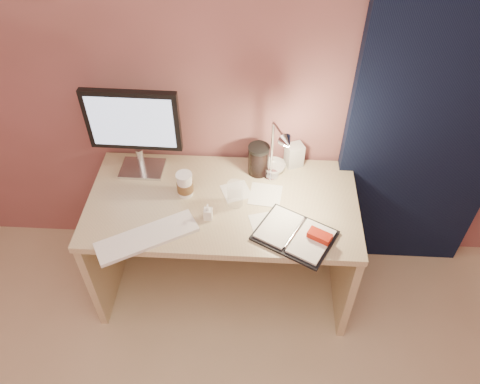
# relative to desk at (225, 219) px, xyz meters

# --- Properties ---
(room) EXTENTS (3.50, 3.50, 3.50)m
(room) POSITION_rel_desk_xyz_m (0.95, 0.24, 0.63)
(room) COLOR #C6B28E
(room) RESTS_ON ground
(desk) EXTENTS (1.40, 0.70, 0.73)m
(desk) POSITION_rel_desk_xyz_m (0.00, 0.00, 0.00)
(desk) COLOR beige
(desk) RESTS_ON ground
(monitor) EXTENTS (0.48, 0.17, 0.51)m
(monitor) POSITION_rel_desk_xyz_m (-0.46, 0.14, 0.53)
(monitor) COLOR silver
(monitor) RESTS_ON desk
(keyboard) EXTENTS (0.49, 0.37, 0.02)m
(keyboard) POSITION_rel_desk_xyz_m (-0.34, -0.34, 0.24)
(keyboard) COLOR white
(keyboard) RESTS_ON desk
(planner) EXTENTS (0.44, 0.40, 0.06)m
(planner) POSITION_rel_desk_xyz_m (0.38, -0.29, 0.24)
(planner) COLOR black
(planner) RESTS_ON desk
(paper_a) EXTENTS (0.20, 0.20, 0.00)m
(paper_a) POSITION_rel_desk_xyz_m (0.23, -0.22, 0.23)
(paper_a) COLOR white
(paper_a) RESTS_ON desk
(paper_b) EXTENTS (0.18, 0.18, 0.00)m
(paper_b) POSITION_rel_desk_xyz_m (0.22, -0.02, 0.23)
(paper_b) COLOR white
(paper_b) RESTS_ON desk
(paper_c) EXTENTS (0.18, 0.18, 0.00)m
(paper_c) POSITION_rel_desk_xyz_m (0.07, -0.00, 0.23)
(paper_c) COLOR white
(paper_c) RESTS_ON desk
(coffee_cup) EXTENTS (0.09, 0.09, 0.14)m
(coffee_cup) POSITION_rel_desk_xyz_m (-0.20, -0.03, 0.29)
(coffee_cup) COLOR white
(coffee_cup) RESTS_ON desk
(clear_cup) EXTENTS (0.08, 0.08, 0.14)m
(clear_cup) POSITION_rel_desk_xyz_m (0.07, -0.09, 0.30)
(clear_cup) COLOR white
(clear_cup) RESTS_ON desk
(bowl) EXTENTS (0.17, 0.17, 0.04)m
(bowl) POSITION_rel_desk_xyz_m (0.26, 0.18, 0.25)
(bowl) COLOR silver
(bowl) RESTS_ON desk
(lotion_bottle) EXTENTS (0.04, 0.04, 0.09)m
(lotion_bottle) POSITION_rel_desk_xyz_m (-0.06, -0.20, 0.27)
(lotion_bottle) COLOR white
(lotion_bottle) RESTS_ON desk
(dark_jar) EXTENTS (0.11, 0.11, 0.16)m
(dark_jar) POSITION_rel_desk_xyz_m (0.18, 0.16, 0.30)
(dark_jar) COLOR black
(dark_jar) RESTS_ON desk
(product_box) EXTENTS (0.11, 0.10, 0.14)m
(product_box) POSITION_rel_desk_xyz_m (0.37, 0.23, 0.29)
(product_box) COLOR silver
(product_box) RESTS_ON desk
(desk_lamp) EXTENTS (0.15, 0.23, 0.39)m
(desk_lamp) POSITION_rel_desk_xyz_m (0.21, 0.04, 0.47)
(desk_lamp) COLOR silver
(desk_lamp) RESTS_ON desk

